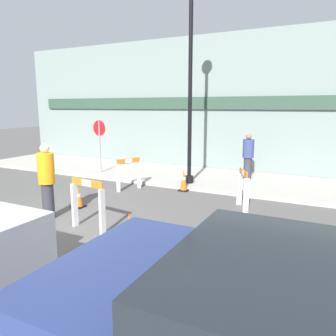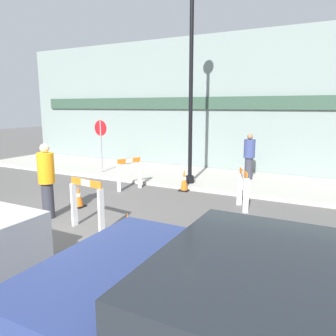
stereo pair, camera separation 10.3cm
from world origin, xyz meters
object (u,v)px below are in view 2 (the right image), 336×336
(streetlamp_post, at_px, (191,56))
(stop_sign, at_px, (101,138))
(person_pedestrian, at_px, (249,155))
(person_worker, at_px, (47,179))

(streetlamp_post, distance_m, stop_sign, 4.71)
(stop_sign, xyz_separation_m, person_pedestrian, (5.44, 1.41, -0.51))
(person_worker, bearing_deg, streetlamp_post, 25.19)
(person_worker, xyz_separation_m, person_pedestrian, (3.37, 6.05, -0.00))
(streetlamp_post, xyz_separation_m, person_worker, (-1.75, -4.54, -3.26))
(person_pedestrian, bearing_deg, streetlamp_post, 68.11)
(streetlamp_post, height_order, person_worker, streetlamp_post)
(stop_sign, xyz_separation_m, person_worker, (2.07, -4.64, -0.51))
(person_worker, height_order, person_pedestrian, person_worker)
(streetlamp_post, distance_m, person_pedestrian, 3.95)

